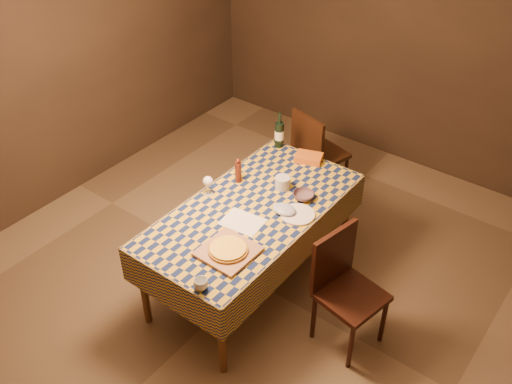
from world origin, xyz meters
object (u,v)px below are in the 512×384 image
Objects in this scene: pizza at (228,249)px; chair_far at (315,151)px; dining_table at (252,217)px; cutting_board at (228,252)px; white_plate at (298,214)px; bowl at (303,196)px; chair_right at (344,283)px; wine_bottle at (279,134)px.

chair_far is at bearing 103.33° from pizza.
chair_far is (-0.43, 1.82, -0.28)m from pizza.
cutting_board is (0.17, -0.49, 0.09)m from dining_table.
white_plate is at bearing -63.83° from chair_far.
chair_right is at bearing -31.82° from bowl.
chair_far is at bearing 129.16° from chair_right.
chair_far reaches higher than dining_table.
pizza is at bearing -145.86° from chair_right.
dining_table is at bearing 177.98° from chair_right.
pizza is at bearing -94.69° from bowl.
cutting_board is 1.38× the size of white_plate.
white_plate is (0.15, 0.63, -0.03)m from pizza.
dining_table is 0.86m from chair_right.
dining_table is at bearing -124.37° from bowl.
bowl is 0.18× the size of chair_right.
bowl is 0.63× the size of white_plate.
wine_bottle is 1.25× the size of white_plate.
bowl is at bearing 148.18° from chair_right.
chair_far reaches higher than white_plate.
pizza reaches higher than dining_table.
cutting_board is at bearing -68.54° from wine_bottle.
bowl is 0.51× the size of wine_bottle.
chair_right is (0.68, 0.46, -0.26)m from cutting_board.
chair_right is (0.61, -0.38, -0.27)m from bowl.
white_plate is 1.34m from chair_far.
chair_right is at bearing -2.02° from dining_table.
chair_far is at bearing 101.14° from dining_table.
wine_bottle reaches higher than chair_far.
dining_table is at bearing 109.08° from cutting_board.
bowl is (0.07, 0.84, -0.01)m from pizza.
bowl is at bearing 85.31° from cutting_board.
cutting_board is at bearing -103.38° from white_plate.
chair_right is (0.84, -0.03, -0.17)m from dining_table.
wine_bottle is at bearing 111.46° from pizza.
pizza is 0.86m from chair_right.
chair_right is (0.53, -0.18, -0.25)m from white_plate.
wine_bottle is 0.35× the size of chair_right.
chair_far is at bearing 78.07° from wine_bottle.
wine_bottle is 0.61m from chair_far.
chair_far is at bearing 103.33° from cutting_board.
chair_right reaches higher than bowl.
bowl is 0.22m from white_plate.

